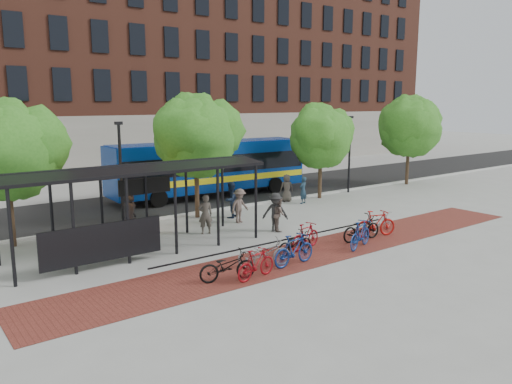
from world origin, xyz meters
TOP-DOWN VIEW (x-y plane):
  - ground at (0.00, 0.00)m, footprint 160.00×160.00m
  - asphalt_street at (0.00, 8.00)m, footprint 160.00×8.00m
  - curb at (0.00, 4.00)m, footprint 160.00×0.25m
  - brick_strip at (-2.00, -5.00)m, footprint 24.00×3.00m
  - bike_rack_rail at (-3.30, -4.10)m, footprint 12.00×0.05m
  - building_brick at (10.00, 26.00)m, footprint 55.00×14.00m
  - bus_shelter at (-8.13, -0.48)m, footprint 10.60×3.07m
  - tree_a at (-11.91, 3.35)m, footprint 4.90×4.00m
  - tree_b at (-2.90, 3.35)m, footprint 5.15×4.20m
  - tree_c at (6.09, 3.35)m, footprint 4.66×3.80m
  - tree_d at (15.10, 3.35)m, footprint 5.39×4.40m
  - lamp_post_left at (-7.00, 3.60)m, footprint 0.35×0.20m
  - lamp_post_right at (9.00, 3.60)m, footprint 0.35×0.20m
  - bus at (0.76, 8.06)m, footprint 13.23×3.62m
  - bike_0 at (-7.09, -5.65)m, footprint 2.10×1.18m
  - bike_1 at (-6.18, -6.07)m, footprint 1.84×0.79m
  - bike_2 at (-5.15, -5.21)m, footprint 2.13×1.43m
  - bike_3 at (-4.18, -5.78)m, footprint 2.04×0.70m
  - bike_4 at (-3.25, -4.76)m, footprint 1.78×0.67m
  - bike_5 at (-2.40, -4.47)m, footprint 1.91×0.90m
  - bike_7 at (-0.49, -5.76)m, footprint 2.03×1.15m
  - bike_8 at (0.43, -5.01)m, footprint 2.18×0.86m
  - bike_9 at (1.46, -4.96)m, footprint 2.11×1.17m
  - bike_10 at (2.46, -4.46)m, footprint 1.78×0.86m
  - pedestrian_0 at (-7.11, 2.56)m, footprint 1.12×1.14m
  - pedestrian_1 at (-4.43, 0.14)m, footprint 0.78×0.63m
  - pedestrian_2 at (-1.64, 2.13)m, footprint 1.12×1.01m
  - pedestrian_3 at (-1.92, 0.93)m, footprint 1.24×0.87m
  - pedestrian_6 at (3.55, 3.67)m, footprint 0.97×0.83m
  - pedestrian_7 at (3.94, 2.61)m, footprint 0.69×0.55m
  - pedestrian_8 at (-1.35, -1.48)m, footprint 0.92×0.98m
  - pedestrian_9 at (-1.56, -1.47)m, footprint 1.34×1.32m

SIDE VIEW (x-z plane):
  - ground at x=0.00m, z-range 0.00..0.00m
  - bike_rack_rail at x=-3.30m, z-range -0.47..0.47m
  - brick_strip at x=-2.00m, z-range 0.00..0.01m
  - asphalt_street at x=0.00m, z-range 0.00..0.01m
  - curb at x=0.00m, z-range 0.00..0.12m
  - bike_10 at x=2.46m, z-range 0.00..0.90m
  - bike_4 at x=-3.25m, z-range 0.00..0.92m
  - bike_0 at x=-7.09m, z-range 0.00..1.05m
  - bike_2 at x=-5.15m, z-range 0.00..1.06m
  - bike_1 at x=-6.18m, z-range 0.00..1.07m
  - bike_5 at x=-2.40m, z-range 0.00..1.11m
  - bike_8 at x=0.43m, z-range 0.00..1.13m
  - bike_7 at x=-0.49m, z-range 0.00..1.18m
  - bike_3 at x=-4.18m, z-range 0.00..1.20m
  - bike_9 at x=1.46m, z-range 0.00..1.22m
  - pedestrian_8 at x=-1.35m, z-range 0.00..1.61m
  - pedestrian_7 at x=3.94m, z-range 0.00..1.63m
  - pedestrian_6 at x=3.55m, z-range 0.00..1.69m
  - pedestrian_3 at x=-1.92m, z-range 0.00..1.75m
  - pedestrian_1 at x=-4.43m, z-range 0.00..1.85m
  - pedestrian_9 at x=-1.56m, z-range 0.00..1.85m
  - pedestrian_2 at x=-1.64m, z-range 0.00..1.90m
  - pedestrian_0 at x=-7.11m, z-range 0.00..1.98m
  - bus at x=0.76m, z-range 0.26..3.80m
  - lamp_post_left at x=-7.00m, z-range 0.18..5.31m
  - lamp_post_right at x=9.00m, z-range 0.18..5.31m
  - bus_shelter at x=-8.13m, z-range 1.20..4.80m
  - tree_c at x=6.09m, z-range 1.09..7.02m
  - tree_a at x=-11.91m, z-range 1.15..7.33m
  - tree_b at x=-2.90m, z-range 1.22..7.69m
  - tree_d at x=15.10m, z-range 1.19..7.74m
  - building_brick at x=10.00m, z-range 0.00..20.00m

